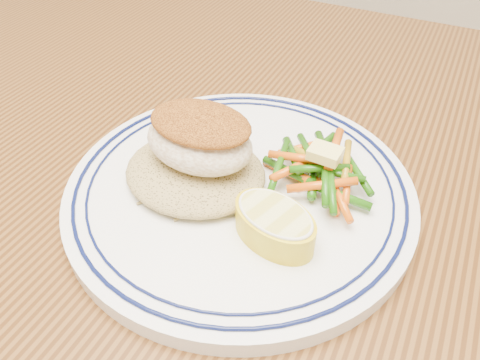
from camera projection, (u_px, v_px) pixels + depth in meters
name	position (u px, v px, depth m)	size (l,w,h in m)	color
dining_table	(284.00, 280.00, 0.45)	(1.50, 0.90, 0.75)	#45260D
plate	(240.00, 189.00, 0.39)	(0.29, 0.29, 0.02)	white
rice_pilaf	(195.00, 169.00, 0.39)	(0.12, 0.11, 0.02)	#9A844D
fish_fillet	(200.00, 137.00, 0.37)	(0.10, 0.07, 0.05)	#F2E4C8
vegetable_pile	(317.00, 168.00, 0.38)	(0.10, 0.10, 0.03)	#E25A0B
butter_pat	(325.00, 153.00, 0.37)	(0.03, 0.02, 0.01)	#FFF07C
lemon_wedge	(274.00, 224.00, 0.34)	(0.08, 0.08, 0.03)	yellow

